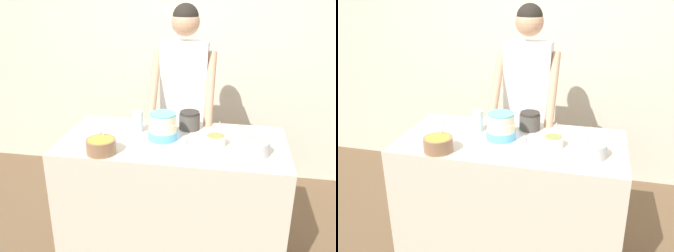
# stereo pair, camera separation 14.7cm
# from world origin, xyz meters

# --- Properties ---
(wall_back) EXTENTS (10.00, 0.05, 2.60)m
(wall_back) POSITION_xyz_m (0.00, 1.80, 1.30)
(wall_back) COLOR beige
(wall_back) RESTS_ON ground_plane
(counter) EXTENTS (1.46, 0.72, 0.95)m
(counter) POSITION_xyz_m (0.00, 0.36, 0.48)
(counter) COLOR beige
(counter) RESTS_ON ground_plane
(person_baker) EXTENTS (0.49, 0.48, 1.77)m
(person_baker) POSITION_xyz_m (-0.01, 0.98, 1.10)
(person_baker) COLOR #2D2D38
(person_baker) RESTS_ON ground_plane
(cake) EXTENTS (0.33, 0.33, 0.18)m
(cake) POSITION_xyz_m (-0.07, 0.35, 1.03)
(cake) COLOR silver
(cake) RESTS_ON counter
(frosting_bowl_pink) EXTENTS (0.17, 0.17, 0.17)m
(frosting_bowl_pink) POSITION_xyz_m (0.52, 0.24, 1.00)
(frosting_bowl_pink) COLOR silver
(frosting_bowl_pink) RESTS_ON counter
(frosting_bowl_orange) EXTENTS (0.18, 0.18, 0.18)m
(frosting_bowl_orange) POSITION_xyz_m (-0.39, 0.09, 1.00)
(frosting_bowl_orange) COLOR #936B4C
(frosting_bowl_orange) RESTS_ON counter
(frosting_bowl_olive) EXTENTS (0.13, 0.13, 0.18)m
(frosting_bowl_olive) POSITION_xyz_m (0.28, 0.33, 0.99)
(frosting_bowl_olive) COLOR white
(frosting_bowl_olive) RESTS_ON counter
(drinking_glass) EXTENTS (0.07, 0.07, 0.15)m
(drinking_glass) POSITION_xyz_m (-0.26, 0.46, 1.02)
(drinking_glass) COLOR silver
(drinking_glass) RESTS_ON counter
(ceramic_plate) EXTENTS (0.21, 0.21, 0.01)m
(ceramic_plate) POSITION_xyz_m (-0.60, 0.36, 0.96)
(ceramic_plate) COLOR white
(ceramic_plate) RESTS_ON counter
(stoneware_jar) EXTENTS (0.14, 0.14, 0.13)m
(stoneware_jar) POSITION_xyz_m (0.08, 0.58, 1.01)
(stoneware_jar) COLOR #4C4742
(stoneware_jar) RESTS_ON counter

